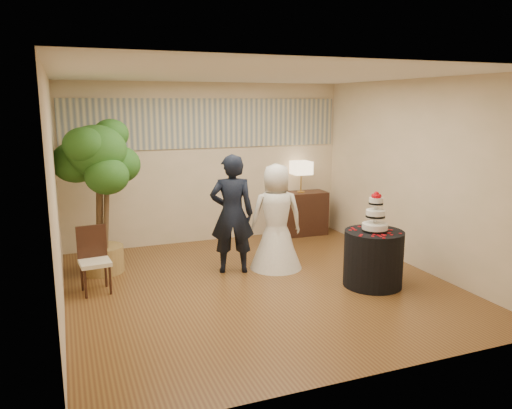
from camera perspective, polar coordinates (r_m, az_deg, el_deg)
name	(u,v)px	position (r m, az deg, el deg)	size (l,w,h in m)	color
floor	(260,286)	(6.91, 0.44, -9.26)	(5.00, 5.00, 0.00)	brown
ceiling	(260,75)	(6.46, 0.47, 14.63)	(5.00, 5.00, 0.00)	white
wall_back	(208,163)	(8.89, -5.54, 4.70)	(5.00, 0.06, 2.80)	beige
wall_front	(368,229)	(4.36, 12.70, -2.71)	(5.00, 0.06, 2.80)	beige
wall_left	(55,198)	(6.09, -21.97, 0.74)	(0.06, 5.00, 2.80)	beige
wall_right	(416,175)	(7.81, 17.79, 3.25)	(0.06, 5.00, 2.80)	beige
mural_border	(207,123)	(8.81, -5.59, 9.21)	(4.90, 0.02, 0.85)	#A2A494
groom	(232,214)	(7.23, -2.76, -1.10)	(0.64, 0.42, 1.74)	black
bride	(276,217)	(7.42, 2.32, -1.38)	(0.79, 0.79, 1.59)	white
cake_table	(373,258)	(6.98, 13.25, -6.02)	(0.79, 0.79, 0.76)	black
wedding_cake	(376,211)	(6.82, 13.51, -0.78)	(0.35, 0.35, 0.54)	white
console	(300,213)	(9.43, 5.10, -1.03)	(0.98, 0.43, 0.81)	#311A11
table_lamp	(301,177)	(9.30, 5.18, 3.17)	(0.33, 0.33, 0.58)	#D4B98C
ficus_tree	(99,196)	(7.50, -17.52, 0.90)	(1.08, 1.08, 2.27)	#27591C
side_chair	(95,261)	(6.86, -17.95, -6.13)	(0.40, 0.42, 0.87)	#311A11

